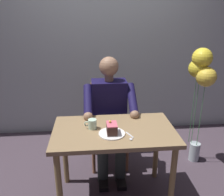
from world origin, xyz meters
TOP-DOWN VIEW (x-y plane):
  - ground_plane at (0.00, 0.00)m, footprint 14.00×14.00m
  - cafe_rear_panel at (0.00, -1.44)m, footprint 6.40×0.12m
  - dining_table at (0.00, 0.00)m, footprint 1.04×0.62m
  - chair at (0.00, -0.62)m, footprint 0.42×0.42m
  - seated_person at (0.00, -0.45)m, footprint 0.53×0.58m
  - dessert_plate at (0.03, 0.08)m, footprint 0.22×0.22m
  - cake_slice at (0.03, 0.08)m, footprint 0.08×0.13m
  - coffee_cup at (0.18, -0.03)m, footprint 0.11×0.07m
  - dessert_spoon at (-0.12, 0.15)m, footprint 0.06×0.14m
  - balloon_display at (-0.97, -0.51)m, footprint 0.26×0.29m

SIDE VIEW (x-z plane):
  - ground_plane at x=0.00m, z-range 0.00..0.00m
  - chair at x=0.00m, z-range 0.05..0.96m
  - dining_table at x=0.00m, z-range 0.26..0.97m
  - seated_person at x=0.00m, z-range 0.03..1.27m
  - dessert_spoon at x=-0.12m, z-range 0.71..0.72m
  - dessert_plate at x=0.03m, z-range 0.72..0.73m
  - coffee_cup at x=0.18m, z-range 0.72..0.80m
  - cake_slice at x=0.03m, z-range 0.72..0.82m
  - balloon_display at x=-0.97m, z-range 0.34..1.67m
  - cafe_rear_panel at x=0.00m, z-range 0.00..3.00m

